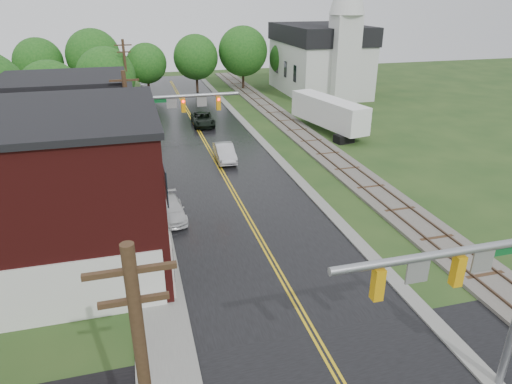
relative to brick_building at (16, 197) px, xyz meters
name	(u,v)px	position (x,y,z in m)	size (l,w,h in m)	color
main_road	(214,158)	(12.48, 15.00, -4.15)	(10.00, 90.00, 0.02)	black
curb_right	(258,137)	(17.88, 20.00, -4.15)	(0.80, 70.00, 0.12)	gray
sidewalk_left	(145,186)	(6.28, 10.00, -4.15)	(2.40, 50.00, 0.12)	gray
brick_building	(16,197)	(0.00, 0.00, 0.00)	(14.30, 10.30, 8.30)	#4C1210
yellow_house	(72,147)	(1.48, 11.00, -0.95)	(8.00, 7.00, 6.40)	tan
darkred_building	(95,127)	(2.48, 20.00, -1.95)	(7.00, 6.00, 4.40)	#3F0F0C
church	(323,52)	(32.48, 38.74, 1.68)	(10.40, 18.40, 20.00)	silver
railroad	(301,133)	(22.48, 20.00, -4.05)	(3.20, 80.00, 0.30)	#59544C
traffic_signal_near	(475,281)	(15.96, -13.00, 0.82)	(7.34, 0.30, 7.20)	gray
traffic_signal_far	(174,113)	(9.01, 12.00, 0.82)	(7.34, 0.43, 7.20)	gray
utility_pole_b	(131,137)	(5.68, 7.00, 0.57)	(1.80, 0.28, 9.00)	#382616
utility_pole_c	(127,81)	(5.68, 29.00, 0.57)	(1.80, 0.28, 9.00)	#382616
tree_left_c	(52,93)	(-1.36, 24.90, 0.36)	(6.00, 6.00, 7.65)	black
tree_left_e	(108,78)	(3.64, 30.90, 0.66)	(6.40, 6.40, 8.16)	black
suv_dark	(203,119)	(13.28, 25.99, -3.47)	(2.27, 4.93, 1.37)	black
sedan_silver	(225,153)	(13.28, 14.06, -3.44)	(1.51, 4.34, 1.43)	silver
pickup_white	(171,210)	(7.68, 4.05, -3.55)	(1.67, 4.12, 1.20)	silver
semi_trailer	(329,112)	(25.51, 20.04, -2.05)	(4.45, 10.99, 3.49)	black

